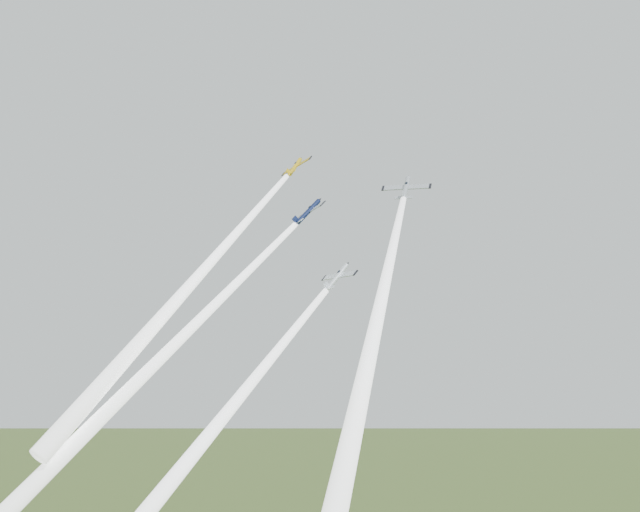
{
  "coord_description": "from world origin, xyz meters",
  "views": [
    {
      "loc": [
        71.89,
        -111.1,
        74.1
      ],
      "look_at": [
        0.0,
        -6.0,
        92.0
      ],
      "focal_mm": 45.0,
      "sensor_mm": 36.0,
      "label": 1
    }
  ],
  "objects_px": {
    "plane_navy": "(308,212)",
    "plane_silver_low": "(337,277)",
    "plane_silver_right": "(406,188)",
    "plane_yellow": "(295,167)"
  },
  "relations": [
    {
      "from": "plane_navy",
      "to": "plane_silver_low",
      "type": "distance_m",
      "value": 18.12
    },
    {
      "from": "plane_navy",
      "to": "plane_silver_right",
      "type": "relative_size",
      "value": 1.0
    },
    {
      "from": "plane_yellow",
      "to": "plane_silver_low",
      "type": "bearing_deg",
      "value": -34.86
    },
    {
      "from": "plane_silver_right",
      "to": "plane_silver_low",
      "type": "relative_size",
      "value": 1.13
    },
    {
      "from": "plane_navy",
      "to": "plane_silver_low",
      "type": "relative_size",
      "value": 1.13
    },
    {
      "from": "plane_silver_low",
      "to": "plane_navy",
      "type": "bearing_deg",
      "value": 157.8
    },
    {
      "from": "plane_silver_right",
      "to": "plane_silver_low",
      "type": "distance_m",
      "value": 19.94
    },
    {
      "from": "plane_navy",
      "to": "plane_silver_right",
      "type": "bearing_deg",
      "value": 38.15
    },
    {
      "from": "plane_silver_right",
      "to": "plane_silver_low",
      "type": "height_order",
      "value": "plane_silver_right"
    },
    {
      "from": "plane_silver_low",
      "to": "plane_silver_right",
      "type": "bearing_deg",
      "value": 78.71
    }
  ]
}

